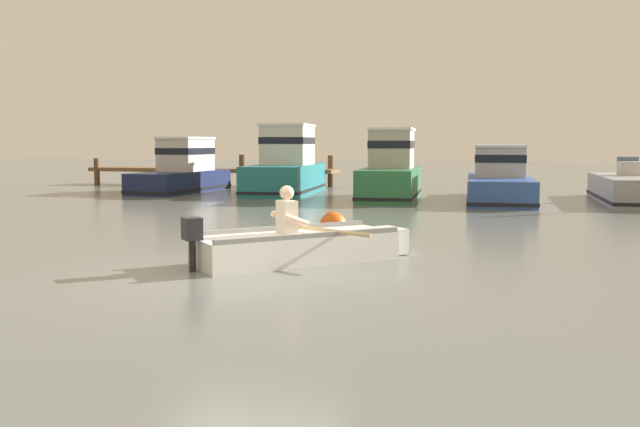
{
  "coord_description": "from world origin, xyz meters",
  "views": [
    {
      "loc": [
        3.4,
        -8.71,
        1.84
      ],
      "look_at": [
        0.15,
        3.27,
        0.55
      ],
      "focal_mm": 38.47,
      "sensor_mm": 36.0,
      "label": 1
    }
  ],
  "objects": [
    {
      "name": "ground_plane",
      "position": [
        0.0,
        0.0,
        0.0
      ],
      "size": [
        120.0,
        120.0,
        0.0
      ],
      "primitive_type": "plane",
      "color": "slate"
    },
    {
      "name": "wooden_dock",
      "position": [
        -8.74,
        18.3,
        0.67
      ],
      "size": [
        10.99,
        1.64,
        1.35
      ],
      "color": "brown",
      "rests_on": "ground"
    },
    {
      "name": "rowboat_with_person",
      "position": [
        0.36,
        1.32,
        0.25
      ],
      "size": [
        3.1,
        3.03,
        1.19
      ],
      "color": "white",
      "rests_on": "ground"
    },
    {
      "name": "moored_boat_navy",
      "position": [
        -8.34,
        14.83,
        0.75
      ],
      "size": [
        2.07,
        5.08,
        2.05
      ],
      "color": "#19234C",
      "rests_on": "ground"
    },
    {
      "name": "moored_boat_teal",
      "position": [
        -4.32,
        15.02,
        0.92
      ],
      "size": [
        2.49,
        5.29,
        2.51
      ],
      "color": "#1E727A",
      "rests_on": "ground"
    },
    {
      "name": "moored_boat_green",
      "position": [
        -0.21,
        13.41,
        0.86
      ],
      "size": [
        1.99,
        4.66,
        2.32
      ],
      "color": "#287042",
      "rests_on": "ground"
    },
    {
      "name": "moored_boat_blue",
      "position": [
        3.21,
        13.76,
        0.66
      ],
      "size": [
        2.23,
        5.98,
        1.77
      ],
      "color": "#2D519E",
      "rests_on": "ground"
    },
    {
      "name": "moored_boat_grey",
      "position": [
        7.16,
        14.26,
        0.39
      ],
      "size": [
        1.98,
        5.51,
        1.39
      ],
      "color": "gray",
      "rests_on": "ground"
    },
    {
      "name": "mooring_buoy",
      "position": [
        0.23,
        3.94,
        0.26
      ],
      "size": [
        0.52,
        0.52,
        0.52
      ],
      "primitive_type": "sphere",
      "color": "#E55919",
      "rests_on": "ground"
    }
  ]
}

